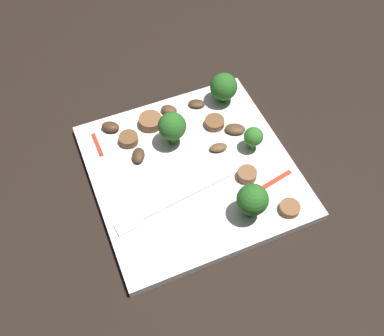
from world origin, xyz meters
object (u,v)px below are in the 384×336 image
sausage_slice_2 (150,122)px  mushroom_3 (110,127)px  broccoli_floret_0 (224,87)px  mushroom_0 (169,110)px  mushroom_4 (235,129)px  sausage_slice_4 (290,208)px  mushroom_2 (218,148)px  fork (167,206)px  pepper_strip_0 (276,180)px  broccoli_floret_1 (172,127)px  pepper_strip_1 (97,145)px  broccoli_floret_2 (254,138)px  broccoli_floret_3 (252,200)px  mushroom_1 (138,155)px  sausage_slice_1 (214,123)px  sausage_slice_3 (129,139)px  plate (192,171)px  sausage_slice_0 (247,175)px  mushroom_5 (197,104)px

sausage_slice_2 → mushroom_3: 0.06m
broccoli_floret_0 → mushroom_0: (0.09, -0.01, -0.02)m
mushroom_4 → sausage_slice_4: bearing=92.8°
mushroom_3 → mushroom_2: bearing=144.2°
sausage_slice_2 → mushroom_0: 0.04m
mushroom_4 → fork: bearing=30.2°
mushroom_2 → pepper_strip_0: bearing=122.9°
broccoli_floret_1 → mushroom_2: size_ratio=2.15×
mushroom_4 → pepper_strip_1: mushroom_4 is taller
broccoli_floret_2 → broccoli_floret_3: size_ratio=0.69×
pepper_strip_0 → broccoli_floret_3: bearing=29.2°
broccoli_floret_1 → sausage_slice_4: 0.20m
mushroom_2 → sausage_slice_2: bearing=-47.7°
sausage_slice_4 → mushroom_1: bearing=-45.3°
broccoli_floret_1 → sausage_slice_1: broccoli_floret_1 is taller
sausage_slice_2 → sausage_slice_3: bearing=25.0°
fork → sausage_slice_4: sausage_slice_4 is taller
fork → broccoli_floret_0: (-0.15, -0.15, 0.03)m
fork → broccoli_floret_3: broccoli_floret_3 is taller
sausage_slice_1 → sausage_slice_4: sausage_slice_1 is taller
fork → broccoli_floret_3: (-0.10, 0.05, 0.03)m
broccoli_floret_2 → sausage_slice_2: (0.12, -0.10, -0.02)m
broccoli_floret_1 → pepper_strip_0: size_ratio=1.15×
plate → pepper_strip_1: size_ratio=6.33×
broccoli_floret_2 → sausage_slice_2: bearing=-39.6°
sausage_slice_2 → mushroom_0: bearing=-160.7°
sausage_slice_0 → sausage_slice_1: size_ratio=0.90×
fork → mushroom_3: mushroom_3 is taller
mushroom_0 → mushroom_5: bearing=176.6°
sausage_slice_0 → sausage_slice_4: bearing=112.5°
sausage_slice_3 → mushroom_1: 0.03m
broccoli_floret_3 → sausage_slice_4: broccoli_floret_3 is taller
plate → pepper_strip_0: (-0.10, 0.07, 0.01)m
fork → mushroom_2: mushroom_2 is taller
sausage_slice_2 → pepper_strip_0: bearing=128.0°
plate → sausage_slice_2: sausage_slice_2 is taller
sausage_slice_4 → mushroom_3: size_ratio=1.01×
sausage_slice_0 → mushroom_5: sausage_slice_0 is taller
sausage_slice_1 → mushroom_5: bearing=-79.0°
sausage_slice_2 → mushroom_0: (-0.04, -0.01, -0.00)m
plate → fork: (0.06, 0.05, 0.01)m
broccoli_floret_0 → sausage_slice_1: bearing=51.4°
mushroom_0 → sausage_slice_4: bearing=111.0°
sausage_slice_0 → sausage_slice_1: (0.00, -0.11, -0.00)m
broccoli_floret_1 → sausage_slice_0: size_ratio=2.10×
pepper_strip_0 → mushroom_0: bearing=-62.1°
pepper_strip_0 → broccoli_floret_1: bearing=-47.7°
broccoli_floret_2 → sausage_slice_3: broccoli_floret_2 is taller
sausage_slice_3 → mushroom_3: (0.02, -0.03, 0.00)m
broccoli_floret_3 → sausage_slice_1: size_ratio=1.93×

